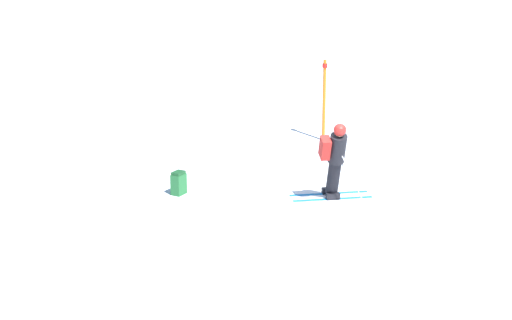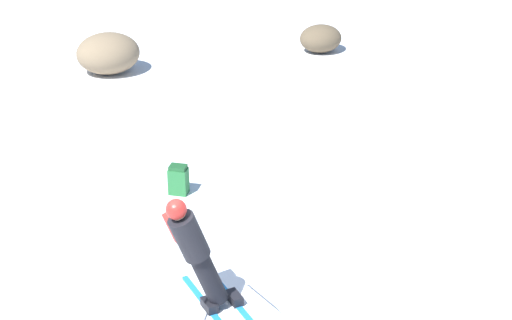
{
  "view_description": "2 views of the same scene",
  "coord_description": "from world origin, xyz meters",
  "px_view_note": "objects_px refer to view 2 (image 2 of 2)",
  "views": [
    {
      "loc": [
        -16.27,
        1.1,
        5.81
      ],
      "look_at": [
        0.1,
        1.55,
        0.97
      ],
      "focal_mm": 60.0,
      "sensor_mm": 36.0,
      "label": 1
    },
    {
      "loc": [
        -1.34,
        -8.92,
        6.57
      ],
      "look_at": [
        1.53,
        1.25,
        1.42
      ],
      "focal_mm": 60.0,
      "sensor_mm": 36.0,
      "label": 2
    }
  ],
  "objects_px": {
    "skier": "(195,248)",
    "exposed_boulder_0": "(108,53)",
    "exposed_boulder_1": "(321,38)",
    "spare_backpack": "(178,180)"
  },
  "relations": [
    {
      "from": "skier",
      "to": "exposed_boulder_0",
      "type": "distance_m",
      "value": 9.24
    },
    {
      "from": "exposed_boulder_0",
      "to": "spare_backpack",
      "type": "bearing_deg",
      "value": -86.31
    },
    {
      "from": "skier",
      "to": "exposed_boulder_0",
      "type": "bearing_deg",
      "value": 78.65
    },
    {
      "from": "exposed_boulder_0",
      "to": "exposed_boulder_1",
      "type": "distance_m",
      "value": 4.99
    },
    {
      "from": "skier",
      "to": "spare_backpack",
      "type": "xyz_separation_m",
      "value": [
        0.41,
        3.24,
        -0.71
      ]
    },
    {
      "from": "spare_backpack",
      "to": "exposed_boulder_0",
      "type": "relative_size",
      "value": 0.36
    },
    {
      "from": "skier",
      "to": "exposed_boulder_1",
      "type": "distance_m",
      "value": 10.6
    },
    {
      "from": "skier",
      "to": "spare_backpack",
      "type": "relative_size",
      "value": 3.51
    },
    {
      "from": "skier",
      "to": "exposed_boulder_1",
      "type": "xyz_separation_m",
      "value": [
        5.01,
        9.32,
        -0.63
      ]
    },
    {
      "from": "skier",
      "to": "spare_backpack",
      "type": "bearing_deg",
      "value": 71.64
    }
  ]
}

